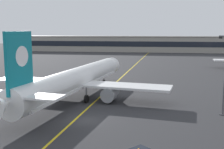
% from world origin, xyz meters
% --- Properties ---
extents(ground_plane, '(400.00, 400.00, 0.00)m').
position_xyz_m(ground_plane, '(0.00, 0.00, 0.00)').
color(ground_plane, '#2D2D30').
extents(taxiway_centreline, '(11.36, 179.68, 0.01)m').
position_xyz_m(taxiway_centreline, '(0.00, 30.00, 0.00)').
color(taxiway_centreline, yellow).
rests_on(taxiway_centreline, ground).
extents(airliner_foreground, '(32.36, 41.42, 11.65)m').
position_xyz_m(airliner_foreground, '(-4.74, 11.13, 3.37)').
color(airliner_foreground, white).
rests_on(airliner_foreground, ground).
extents(safety_cone_by_nose_gear, '(0.44, 0.44, 0.55)m').
position_xyz_m(safety_cone_by_nose_gear, '(-4.41, 26.08, 0.26)').
color(safety_cone_by_nose_gear, orange).
rests_on(safety_cone_by_nose_gear, ground).
extents(terminal_building, '(127.33, 12.40, 8.46)m').
position_xyz_m(terminal_building, '(-7.25, 121.43, 4.24)').
color(terminal_building, '#9E998E').
rests_on(terminal_building, ground).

